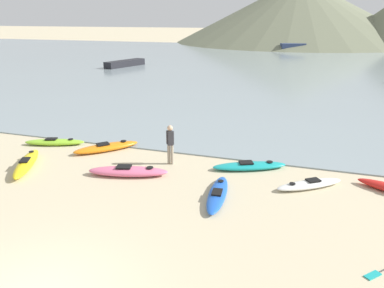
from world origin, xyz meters
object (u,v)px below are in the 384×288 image
kayak_on_sand_3 (218,194)px  kayak_on_sand_5 (106,147)px  kayak_on_sand_1 (310,184)px  moored_boat_0 (125,63)px  kayak_on_sand_2 (27,163)px  kayak_on_sand_6 (250,166)px  kayak_on_sand_7 (55,142)px  person_near_waterline (170,142)px  kayak_on_sand_4 (128,171)px  moored_boat_2 (293,47)px

kayak_on_sand_3 → kayak_on_sand_5: size_ratio=1.08×
kayak_on_sand_1 → moored_boat_0: moored_boat_0 is taller
kayak_on_sand_2 → kayak_on_sand_5: (2.04, 2.80, -0.02)m
kayak_on_sand_6 → moored_boat_0: (-20.06, 27.41, 0.30)m
kayak_on_sand_5 → kayak_on_sand_7: bearing=-178.7°
kayak_on_sand_6 → person_near_waterline: (-3.23, -0.46, 0.82)m
kayak_on_sand_6 → moored_boat_0: moored_boat_0 is taller
kayak_on_sand_1 → kayak_on_sand_5: size_ratio=0.91×
kayak_on_sand_2 → kayak_on_sand_3: (8.07, -0.16, -0.06)m
kayak_on_sand_1 → kayak_on_sand_7: 11.81m
kayak_on_sand_4 → kayak_on_sand_7: size_ratio=1.10×
kayak_on_sand_7 → moored_boat_2: (7.29, 55.30, 0.59)m
kayak_on_sand_5 → person_near_waterline: (3.39, -0.60, 0.79)m
kayak_on_sand_2 → person_near_waterline: person_near_waterline is taller
kayak_on_sand_2 → kayak_on_sand_7: bearing=105.1°
kayak_on_sand_2 → moored_boat_2: size_ratio=0.70×
person_near_waterline → kayak_on_sand_3: bearing=-41.9°
kayak_on_sand_1 → kayak_on_sand_2: kayak_on_sand_2 is taller
kayak_on_sand_2 → kayak_on_sand_5: size_ratio=1.14×
moored_boat_0 → kayak_on_sand_7: bearing=-68.7°
kayak_on_sand_4 → person_near_waterline: (1.12, 1.64, 0.78)m
kayak_on_sand_3 → kayak_on_sand_6: 2.89m
moored_boat_0 → moored_boat_2: bearing=57.3°
kayak_on_sand_7 → moored_boat_2: moored_boat_2 is taller
kayak_on_sand_1 → kayak_on_sand_3: size_ratio=0.84×
kayak_on_sand_5 → moored_boat_0: moored_boat_0 is taller
kayak_on_sand_1 → kayak_on_sand_7: kayak_on_sand_7 is taller
kayak_on_sand_3 → kayak_on_sand_4: bearing=169.1°
kayak_on_sand_3 → moored_boat_0: 35.95m
kayak_on_sand_3 → kayak_on_sand_7: kayak_on_sand_7 is taller
moored_boat_2 → kayak_on_sand_6: bearing=-87.8°
kayak_on_sand_1 → moored_boat_0: (-22.41, 28.44, 0.31)m
kayak_on_sand_6 → kayak_on_sand_7: kayak_on_sand_7 is taller
person_near_waterline → kayak_on_sand_4: bearing=-124.3°
person_near_waterline → moored_boat_0: 32.56m
moored_boat_0 → kayak_on_sand_5: bearing=-63.8°
kayak_on_sand_3 → kayak_on_sand_4: (-3.75, 0.72, 0.05)m
kayak_on_sand_3 → moored_boat_2: bearing=91.5°
kayak_on_sand_4 → kayak_on_sand_5: size_ratio=1.17×
kayak_on_sand_4 → kayak_on_sand_5: 3.19m
kayak_on_sand_1 → kayak_on_sand_6: kayak_on_sand_6 is taller
person_near_waterline → kayak_on_sand_6: bearing=8.1°
kayak_on_sand_2 → kayak_on_sand_4: 4.35m
kayak_on_sand_1 → kayak_on_sand_6: (-2.35, 1.03, 0.01)m
kayak_on_sand_4 → moored_boat_2: (2.24, 57.47, 0.56)m
kayak_on_sand_1 → kayak_on_sand_7: bearing=174.6°
kayak_on_sand_5 → kayak_on_sand_7: kayak_on_sand_5 is taller
kayak_on_sand_2 → kayak_on_sand_6: 9.06m
kayak_on_sand_5 → moored_boat_2: (4.51, 55.23, 0.57)m
moored_boat_2 → person_near_waterline: bearing=-91.2°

